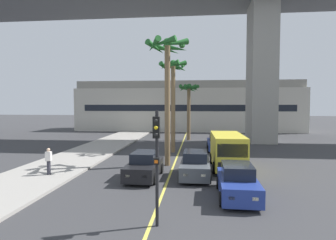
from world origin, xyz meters
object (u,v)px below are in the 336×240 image
Objects in this scene: car_queue_third at (195,165)px; car_queue_fourth at (237,182)px; traffic_light_median_near at (157,152)px; palm_tree_far_median at (167,65)px; palm_tree_mid_median at (189,95)px; delivery_van at (227,150)px; palm_tree_near_median at (173,81)px; car_queue_front at (217,143)px; car_queue_second at (145,166)px; pedestrian_far_along at (49,161)px.

car_queue_third is 4.07m from car_queue_fourth.
traffic_light_median_near is at bearing -132.77° from car_queue_fourth.
palm_tree_mid_median is at bearing 85.75° from palm_tree_far_median.
palm_tree_far_median is (-4.06, 6.65, 6.49)m from car_queue_fourth.
car_queue_fourth is at bearing -91.41° from delivery_van.
car_queue_fourth is 0.49× the size of palm_tree_near_median.
car_queue_front and car_queue_fourth have the same top height.
palm_tree_near_median is at bearing -159.90° from car_queue_front.
delivery_van is at bearing 70.13° from traffic_light_median_near.
palm_tree_near_median is at bearing 90.60° from palm_tree_far_median.
palm_tree_near_median is 0.93× the size of palm_tree_far_median.
car_queue_front is 10.34m from car_queue_third.
palm_tree_mid_median is at bearing 83.54° from car_queue_second.
palm_tree_far_median is at bearing 74.99° from car_queue_second.
palm_tree_near_median is at bearing 92.85° from traffic_light_median_near.
car_queue_front is at bearing 79.23° from traffic_light_median_near.
palm_tree_near_median is 1.22× the size of palm_tree_mid_median.
palm_tree_near_median is at bearing 54.97° from pedestrian_far_along.
palm_tree_far_median reaches higher than car_queue_front.
car_queue_front is at bearing 60.28° from palm_tree_far_median.
car_queue_second is 0.99× the size of traffic_light_median_near.
car_queue_front is at bearing 90.20° from car_queue_fourth.
car_queue_third is 0.98× the size of traffic_light_median_near.
palm_tree_mid_median reaches higher than car_queue_fourth.
delivery_van is 0.76× the size of palm_tree_mid_median.
car_queue_second is at bearing -95.72° from palm_tree_near_median.
car_queue_third is at bearing 10.10° from car_queue_second.
delivery_van reaches higher than car_queue_second.
palm_tree_far_median is 10.06m from pedestrian_far_along.
palm_tree_mid_median is at bearing 111.39° from car_queue_front.
car_queue_front is 0.99× the size of car_queue_fourth.
delivery_van is at bearing -88.52° from car_queue_front.
palm_tree_far_median is (0.06, -5.54, 0.64)m from palm_tree_near_median.
car_queue_second is at bearing -105.01° from palm_tree_far_median.
traffic_light_median_near is 9.89m from pedestrian_far_along.
traffic_light_median_near is 16.28m from palm_tree_near_median.
palm_tree_near_median is 5.58m from palm_tree_far_median.
car_queue_fourth is 0.45× the size of palm_tree_far_median.
car_queue_fourth is 21.91m from palm_tree_mid_median.
traffic_light_median_near reaches higher than delivery_van.
car_queue_front is 7.67m from delivery_van.
car_queue_third is 2.54× the size of pedestrian_far_along.
car_queue_front is 7.28m from palm_tree_near_median.
car_queue_second is at bearing -169.90° from car_queue_third.
delivery_van is (5.19, 3.04, 0.57)m from car_queue_second.
pedestrian_far_along is at bearing -149.11° from palm_tree_far_median.
car_queue_second is at bearing 104.49° from traffic_light_median_near.
pedestrian_far_along is (-6.73, -9.61, -5.57)m from palm_tree_near_median.
delivery_van reaches higher than car_queue_front.
palm_tree_far_median is at bearing 123.23° from car_queue_third.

